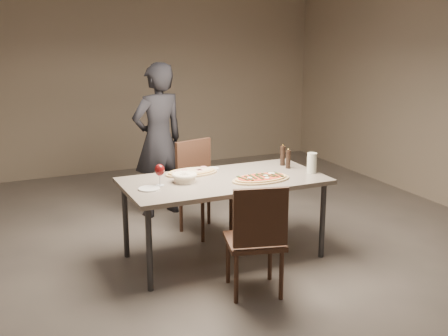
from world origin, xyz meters
name	(u,v)px	position (x,y,z in m)	size (l,w,h in m)	color
room	(224,107)	(0.00, 0.00, 1.40)	(7.00, 7.00, 7.00)	#5E5751
dining_table	(224,185)	(0.00, 0.00, 0.69)	(1.80, 0.90, 0.75)	slate
zucchini_pizza	(261,178)	(0.28, -0.18, 0.77)	(0.55, 0.30, 0.05)	tan
ham_pizza	(192,172)	(-0.20, 0.28, 0.77)	(0.50, 0.28, 0.04)	tan
bread_basket	(184,177)	(-0.36, 0.05, 0.80)	(0.22, 0.22, 0.08)	beige
oil_dish	(213,169)	(0.04, 0.35, 0.76)	(0.11, 0.11, 0.01)	white
pepper_mill_left	(288,159)	(0.71, 0.09, 0.84)	(0.05, 0.05, 0.19)	black
pepper_mill_right	(283,155)	(0.72, 0.21, 0.85)	(0.05, 0.05, 0.21)	black
carafe	(312,163)	(0.83, -0.14, 0.84)	(0.09, 0.09, 0.19)	silver
wine_glass	(160,171)	(-0.59, 0.03, 0.88)	(0.09, 0.09, 0.19)	silver
side_plate	(149,189)	(-0.71, -0.04, 0.76)	(0.18, 0.18, 0.01)	white
chair_near	(257,234)	(-0.08, -0.80, 0.52)	(0.53, 0.53, 0.92)	#3A2318
chair_far	(200,181)	(0.06, 0.73, 0.53)	(0.55, 0.55, 0.94)	#3A2318
diner	(158,140)	(-0.16, 1.40, 0.85)	(0.62, 0.41, 1.70)	black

